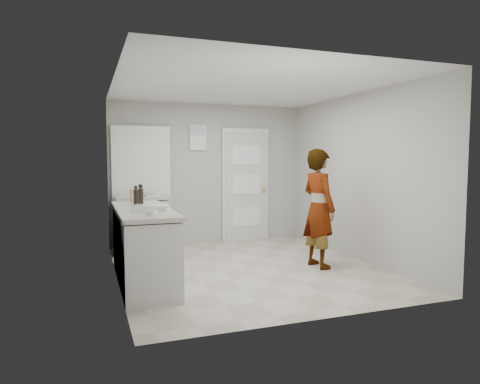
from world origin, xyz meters
name	(u,v)px	position (x,y,z in m)	size (l,w,h in m)	color
ground	(248,268)	(0.00, 0.00, 0.00)	(4.00, 4.00, 0.00)	#ACA590
room_shell	(200,187)	(-0.17, 1.95, 1.02)	(4.00, 4.00, 4.00)	#A8A79F
main_counter	(143,248)	(-1.45, -0.20, 0.43)	(0.64, 1.96, 0.93)	silver
side_counter	(142,226)	(-1.25, 1.55, 0.43)	(0.84, 0.61, 0.93)	silver
person	(319,208)	(0.97, -0.24, 0.83)	(0.61, 0.40, 1.66)	silver
cake_mix_box	(134,195)	(-1.46, 0.67, 1.01)	(0.11, 0.05, 0.18)	olive
spice_jar	(137,200)	(-1.44, 0.50, 0.96)	(0.05, 0.05, 0.07)	tan
oil_cruet_a	(136,195)	(-1.48, 0.25, 1.05)	(0.06, 0.06, 0.25)	black
oil_cruet_b	(141,196)	(-1.45, -0.03, 1.06)	(0.06, 0.06, 0.29)	black
baking_dish	(151,208)	(-1.39, -0.49, 0.96)	(0.43, 0.35, 0.07)	silver
egg_bowl	(152,213)	(-1.44, -0.88, 0.95)	(0.13, 0.13, 0.05)	silver
papers	(153,195)	(-1.07, 1.55, 0.93)	(0.24, 0.30, 0.01)	white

